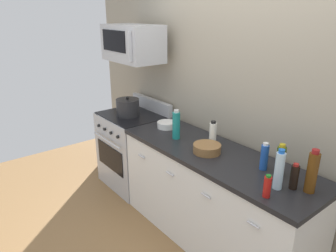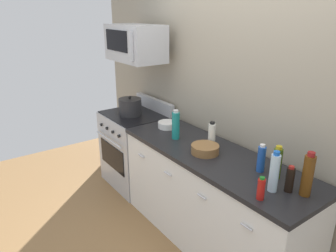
{
  "view_description": "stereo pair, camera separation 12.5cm",
  "coord_description": "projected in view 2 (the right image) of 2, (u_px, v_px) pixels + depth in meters",
  "views": [
    {
      "loc": [
        1.72,
        -1.88,
        2.1
      ],
      "look_at": [
        -0.6,
        -0.05,
        1.01
      ],
      "focal_mm": 33.77,
      "sensor_mm": 36.0,
      "label": 1
    },
    {
      "loc": [
        1.8,
        -1.78,
        2.1
      ],
      "look_at": [
        -0.6,
        -0.05,
        1.01
      ],
      "focal_mm": 33.77,
      "sensor_mm": 36.0,
      "label": 2
    }
  ],
  "objects": [
    {
      "name": "bottle_water_clear",
      "position": [
        274.0,
        172.0,
        2.14
      ],
      "size": [
        0.06,
        0.06,
        0.3
      ],
      "color": "silver",
      "rests_on": "countertop_slab"
    },
    {
      "name": "range_oven",
      "position": [
        136.0,
        148.0,
        3.95
      ],
      "size": [
        0.76,
        0.69,
        1.07
      ],
      "color": "#B7BABF",
      "rests_on": "ground_plane"
    },
    {
      "name": "stockpot",
      "position": [
        130.0,
        107.0,
        3.73
      ],
      "size": [
        0.27,
        0.27,
        0.23
      ],
      "color": "#262628",
      "rests_on": "range_oven"
    },
    {
      "name": "bottle_sparkling_teal",
      "position": [
        176.0,
        125.0,
        3.03
      ],
      "size": [
        0.08,
        0.08,
        0.29
      ],
      "color": "#197F7A",
      "rests_on": "countertop_slab"
    },
    {
      "name": "back_wall",
      "position": [
        249.0,
        99.0,
        2.83
      ],
      "size": [
        5.07,
        0.1,
        2.7
      ],
      "primitive_type": "cube",
      "color": "#9E937F",
      "rests_on": "ground_plane"
    },
    {
      "name": "bottle_vinegar_white",
      "position": [
        212.0,
        134.0,
        2.88
      ],
      "size": [
        0.07,
        0.07,
        0.23
      ],
      "color": "silver",
      "rests_on": "countertop_slab"
    },
    {
      "name": "bottle_soda_blue",
      "position": [
        261.0,
        159.0,
        2.42
      ],
      "size": [
        0.06,
        0.06,
        0.22
      ],
      "color": "#1E4CA5",
      "rests_on": "countertop_slab"
    },
    {
      "name": "bowl_wooden_salad",
      "position": [
        205.0,
        149.0,
        2.75
      ],
      "size": [
        0.24,
        0.24,
        0.08
      ],
      "color": "brown",
      "rests_on": "countertop_slab"
    },
    {
      "name": "bottle_wine_amber",
      "position": [
        308.0,
        175.0,
        2.09
      ],
      "size": [
        0.07,
        0.07,
        0.32
      ],
      "color": "#59330F",
      "rests_on": "countertop_slab"
    },
    {
      "name": "bowl_white_ceramic",
      "position": [
        167.0,
        124.0,
        3.35
      ],
      "size": [
        0.2,
        0.2,
        0.06
      ],
      "color": "white",
      "rests_on": "countertop_slab"
    },
    {
      "name": "ground_plane",
      "position": [
        208.0,
        239.0,
        3.07
      ],
      "size": [
        6.08,
        6.08,
        0.0
      ],
      "primitive_type": "plane",
      "color": "olive"
    },
    {
      "name": "bottle_olive_oil",
      "position": [
        277.0,
        163.0,
        2.31
      ],
      "size": [
        0.07,
        0.07,
        0.26
      ],
      "color": "#385114",
      "rests_on": "countertop_slab"
    },
    {
      "name": "bottle_hot_sauce_red",
      "position": [
        261.0,
        189.0,
        2.07
      ],
      "size": [
        0.05,
        0.05,
        0.16
      ],
      "color": "#B21914",
      "rests_on": "countertop_slab"
    },
    {
      "name": "microwave",
      "position": [
        135.0,
        43.0,
        3.53
      ],
      "size": [
        0.74,
        0.44,
        0.4
      ],
      "color": "#B7BABF"
    },
    {
      "name": "bottle_soy_sauce_dark",
      "position": [
        290.0,
        179.0,
        2.15
      ],
      "size": [
        0.06,
        0.06,
        0.19
      ],
      "color": "black",
      "rests_on": "countertop_slab"
    },
    {
      "name": "counter_unit",
      "position": [
        210.0,
        199.0,
        2.91
      ],
      "size": [
        1.98,
        0.66,
        0.92
      ],
      "color": "white",
      "rests_on": "ground_plane"
    }
  ]
}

